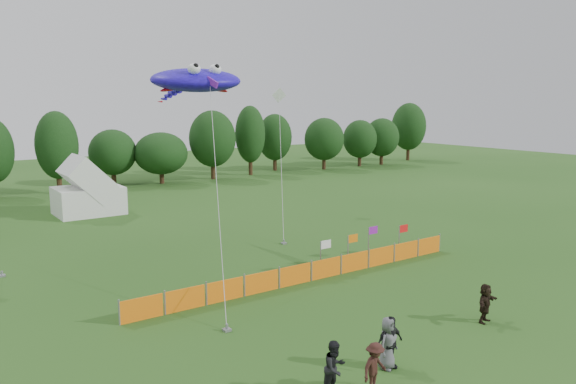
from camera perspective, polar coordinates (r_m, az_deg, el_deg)
ground at (r=21.83m, az=9.46°, el=-15.77°), size 160.00×160.00×0.00m
treeline at (r=61.12m, az=-20.24°, el=4.08°), size 104.57×8.78×8.36m
tent_right at (r=48.27m, az=-19.65°, el=0.03°), size 5.16×4.13×3.64m
barrier_fence at (r=29.09m, az=2.32°, el=-8.08°), size 19.90×0.06×1.00m
flag_row at (r=32.14m, az=7.60°, el=-5.03°), size 6.73×0.63×1.93m
spectator_b at (r=18.51m, az=4.78°, el=-17.41°), size 0.97×0.81×1.80m
spectator_c at (r=18.86m, az=8.81°, el=-17.20°), size 1.16×0.79×1.65m
spectator_d at (r=20.36m, az=10.30°, el=-14.80°), size 1.12×0.52×1.88m
spectator_e at (r=20.35m, az=10.10°, el=-14.86°), size 1.02×0.80×1.85m
spectator_f at (r=25.25m, az=19.41°, el=-10.60°), size 1.62×0.86×1.66m
stingray_kite at (r=35.06m, az=-9.56°, el=11.08°), size 8.22×19.62×11.35m
small_kite_white at (r=44.00m, az=-0.80°, el=6.27°), size 7.44×10.63×10.21m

